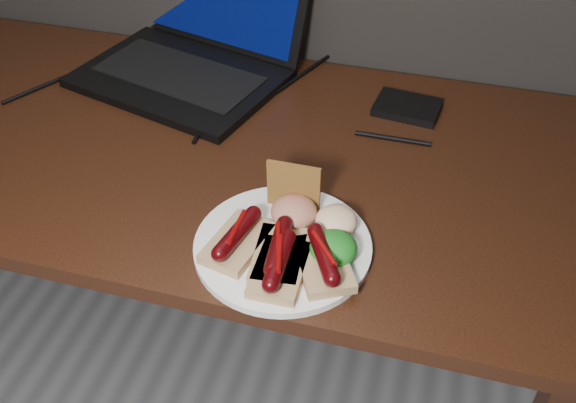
% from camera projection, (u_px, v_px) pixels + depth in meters
% --- Properties ---
extents(desk, '(1.40, 0.70, 0.75)m').
position_uv_depth(desk, '(203.00, 180.00, 1.23)').
color(desk, '#371B0D').
rests_on(desk, ground).
extents(laptop, '(0.48, 0.46, 0.25)m').
position_uv_depth(laptop, '(195.00, 48.00, 1.34)').
color(laptop, black).
rests_on(laptop, desk).
extents(hard_drive, '(0.13, 0.10, 0.02)m').
position_uv_depth(hard_drive, '(407.00, 107.00, 1.25)').
color(hard_drive, black).
rests_on(hard_drive, desk).
extents(desk_cables, '(0.84, 0.41, 0.01)m').
position_uv_depth(desk_cables, '(227.00, 97.00, 1.28)').
color(desk_cables, black).
rests_on(desk_cables, desk).
extents(plate, '(0.29, 0.29, 0.01)m').
position_uv_depth(plate, '(283.00, 246.00, 0.97)').
color(plate, white).
rests_on(plate, desk).
extents(bread_sausage_left, '(0.09, 0.13, 0.04)m').
position_uv_depth(bread_sausage_left, '(237.00, 239.00, 0.94)').
color(bread_sausage_left, tan).
rests_on(bread_sausage_left, plate).
extents(bread_sausage_center, '(0.08, 0.12, 0.04)m').
position_uv_depth(bread_sausage_center, '(279.00, 252.00, 0.92)').
color(bread_sausage_center, tan).
rests_on(bread_sausage_center, plate).
extents(bread_sausage_right, '(0.12, 0.13, 0.04)m').
position_uv_depth(bread_sausage_right, '(323.00, 260.00, 0.91)').
color(bread_sausage_right, tan).
rests_on(bread_sausage_right, plate).
extents(bread_sausage_extra, '(0.07, 0.12, 0.04)m').
position_uv_depth(bread_sausage_extra, '(280.00, 265.00, 0.90)').
color(bread_sausage_extra, tan).
rests_on(bread_sausage_extra, plate).
extents(crispbread, '(0.09, 0.01, 0.08)m').
position_uv_depth(crispbread, '(294.00, 186.00, 1.00)').
color(crispbread, '#A2732C').
rests_on(crispbread, plate).
extents(salad_greens, '(0.07, 0.07, 0.04)m').
position_uv_depth(salad_greens, '(333.00, 248.00, 0.93)').
color(salad_greens, '#125D16').
rests_on(salad_greens, plate).
extents(salsa_mound, '(0.07, 0.07, 0.04)m').
position_uv_depth(salsa_mound, '(294.00, 211.00, 0.99)').
color(salsa_mound, '#A11012').
rests_on(salsa_mound, plate).
extents(coleslaw_mound, '(0.06, 0.06, 0.04)m').
position_uv_depth(coleslaw_mound, '(336.00, 220.00, 0.97)').
color(coleslaw_mound, '#EFE6CE').
rests_on(coleslaw_mound, plate).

